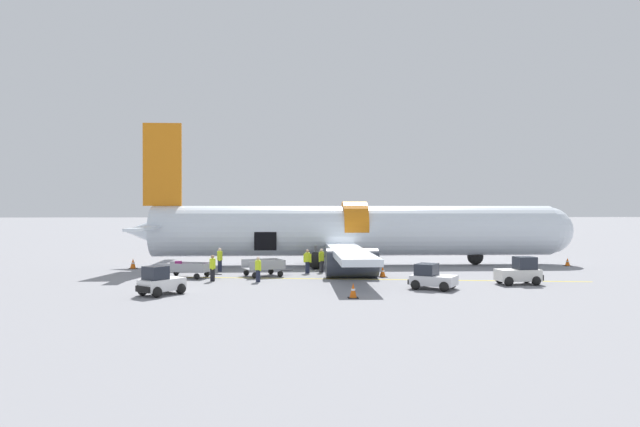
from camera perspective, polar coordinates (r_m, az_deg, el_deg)
ground_plane at (r=42.44m, az=2.66°, el=-5.68°), size 500.00×500.00×0.00m
apron_marking_line at (r=37.09m, az=4.02°, el=-6.57°), size 28.66×4.27×0.01m
airplane at (r=45.82m, az=2.91°, el=-1.83°), size 36.13×31.53×11.31m
baggage_tug_lead at (r=33.14m, az=11.11°, el=-6.37°), size 2.93×2.69×1.43m
baggage_tug_mid at (r=31.46m, az=-15.69°, el=-6.70°), size 2.45×2.60×1.55m
baggage_tug_rear at (r=36.44m, az=19.34°, el=-5.64°), size 2.73×1.86×1.67m
baggage_cart_loading at (r=38.77m, az=-5.48°, el=-5.46°), size 3.53×2.71×1.13m
baggage_cart_queued at (r=38.86m, az=-13.03°, el=-5.53°), size 4.19×2.54×1.05m
ground_crew_loader_a at (r=35.74m, az=-6.21°, el=-5.52°), size 0.50×0.50×1.56m
ground_crew_loader_b at (r=41.94m, az=-9.99°, el=-4.52°), size 0.40×0.59×1.71m
ground_crew_driver at (r=40.89m, az=0.14°, el=-4.66°), size 0.54×0.54×1.69m
ground_crew_supervisor at (r=36.53m, az=-10.70°, el=-5.32°), size 0.42×0.58×1.65m
ground_crew_helper at (r=40.29m, az=-1.27°, el=-4.75°), size 0.59×0.47×1.68m
safety_cone_nose at (r=49.50m, az=23.51°, el=-4.48°), size 0.55×0.55×0.65m
safety_cone_engine_left at (r=29.38m, az=3.33°, el=-7.72°), size 0.53×0.53×0.79m
safety_cone_wingtip at (r=38.32m, az=6.28°, el=-5.82°), size 0.58×0.58×0.74m
safety_cone_tail at (r=45.61m, az=-18.20°, el=-4.80°), size 0.62×0.62×0.78m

